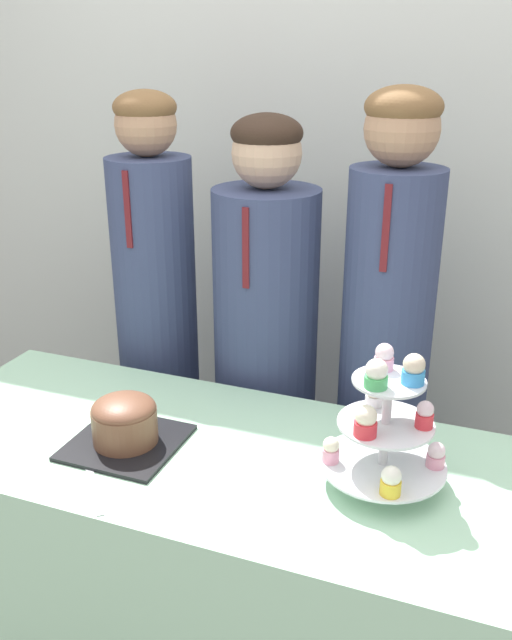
{
  "coord_description": "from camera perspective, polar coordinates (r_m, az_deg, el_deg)",
  "views": [
    {
      "loc": [
        0.59,
        -0.93,
        1.61
      ],
      "look_at": [
        0.1,
        0.35,
        1.06
      ],
      "focal_mm": 38.0,
      "sensor_mm": 36.0,
      "label": 1
    }
  ],
  "objects": [
    {
      "name": "student_1",
      "position": [
        2.09,
        0.8,
        -4.34
      ],
      "size": [
        0.31,
        0.32,
        1.46
      ],
      "color": "#384266",
      "rests_on": "ground_plane"
    },
    {
      "name": "cake_knife",
      "position": [
        1.6,
        -13.86,
        -12.17
      ],
      "size": [
        0.18,
        0.2,
        0.01
      ],
      "rotation": [
        0.0,
        0.0,
        -0.85
      ],
      "color": "silver",
      "rests_on": "table"
    },
    {
      "name": "table",
      "position": [
        1.85,
        -3.46,
        -20.38
      ],
      "size": [
        1.55,
        0.64,
        0.73
      ],
      "color": "#A8DBB2",
      "rests_on": "ground_plane"
    },
    {
      "name": "student_2",
      "position": [
        1.98,
        10.68,
        -4.21
      ],
      "size": [
        0.25,
        0.26,
        1.53
      ],
      "color": "#384266",
      "rests_on": "ground_plane"
    },
    {
      "name": "cupcake_stand",
      "position": [
        1.46,
        10.84,
        -8.56
      ],
      "size": [
        0.27,
        0.27,
        0.32
      ],
      "color": "silver",
      "rests_on": "table"
    },
    {
      "name": "round_cake",
      "position": [
        1.65,
        -11.0,
        -8.49
      ],
      "size": [
        0.25,
        0.25,
        0.12
      ],
      "color": "black",
      "rests_on": "table"
    },
    {
      "name": "student_0",
      "position": [
        2.21,
        -8.22,
        -1.8
      ],
      "size": [
        0.26,
        0.26,
        1.51
      ],
      "color": "#384266",
      "rests_on": "ground_plane"
    },
    {
      "name": "wall_back",
      "position": [
        2.35,
        6.55,
        15.3
      ],
      "size": [
        9.0,
        0.06,
        2.7
      ],
      "color": "silver",
      "rests_on": "ground_plane"
    }
  ]
}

